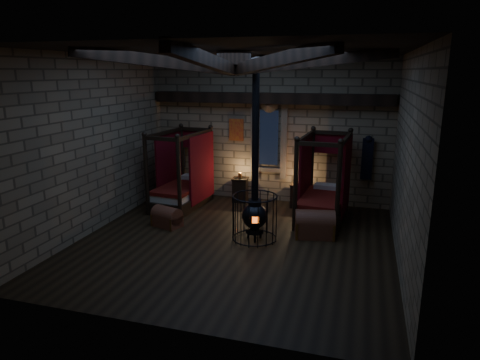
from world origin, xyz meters
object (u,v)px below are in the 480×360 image
(bed_right, at_px, (323,199))
(trunk_right, at_px, (315,225))
(bed_left, at_px, (183,188))
(stove, at_px, (255,213))
(trunk_left, at_px, (167,217))

(bed_right, xyz_separation_m, trunk_right, (-0.05, -1.33, -0.25))
(bed_left, distance_m, stove, 3.26)
(bed_left, relative_size, bed_right, 0.97)
(trunk_left, bearing_deg, stove, 13.03)
(trunk_left, bearing_deg, trunk_right, 24.00)
(trunk_right, distance_m, stove, 1.47)
(bed_left, xyz_separation_m, bed_right, (3.99, -0.02, 0.01))
(trunk_left, height_order, stove, stove)
(stove, bearing_deg, trunk_left, 157.09)
(trunk_right, height_order, stove, stove)
(bed_left, relative_size, stove, 0.53)
(trunk_left, xyz_separation_m, stove, (2.33, -0.23, 0.40))
(trunk_right, bearing_deg, stove, -167.07)
(bed_left, bearing_deg, trunk_right, -13.88)
(stove, bearing_deg, bed_right, 37.03)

